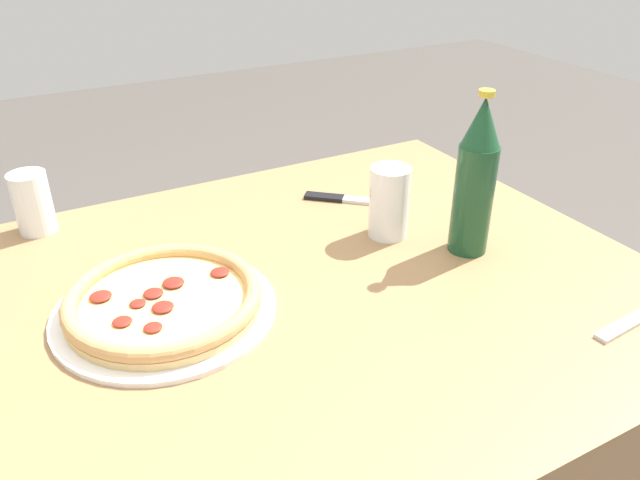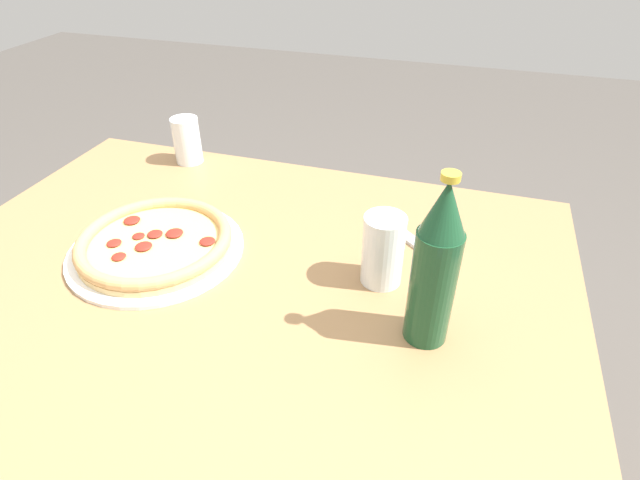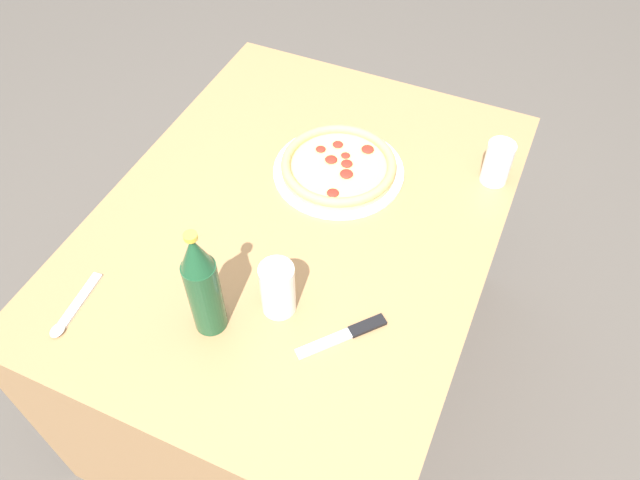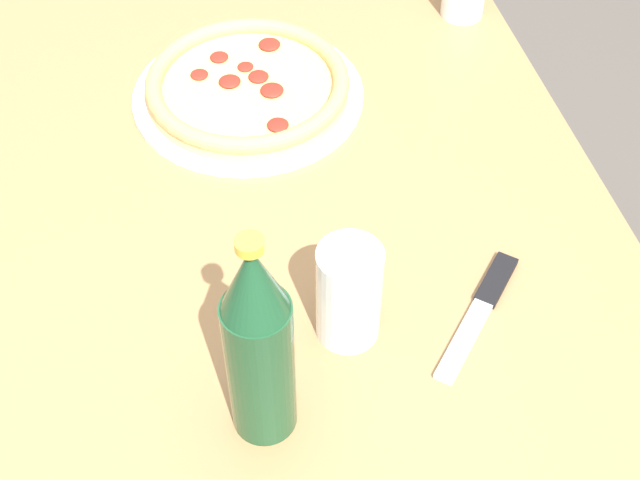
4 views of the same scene
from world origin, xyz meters
The scene contains 8 objects.
ground_plane centered at (0.00, 0.00, 0.00)m, with size 8.00×8.00×0.00m, color #4C4742.
table centered at (0.00, 0.00, 0.36)m, with size 1.16×0.89×0.71m.
pizza_salami centered at (0.17, -0.03, 0.73)m, with size 0.32×0.32×0.04m.
glass_cola centered at (0.30, -0.38, 0.76)m, with size 0.07×0.07×0.11m.
glass_water centered at (-0.24, -0.07, 0.77)m, with size 0.07×0.07×0.13m.
beer_bottle centered at (-0.33, 0.04, 0.84)m, with size 0.07×0.07×0.27m.
knife centered at (-0.25, -0.22, 0.71)m, with size 0.16×0.14×0.01m.
spoon centered at (-0.43, 0.31, 0.72)m, with size 0.17×0.04×0.01m.
Camera 3 is at (-0.86, -0.44, 1.78)m, focal length 35.00 mm.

